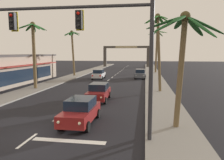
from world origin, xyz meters
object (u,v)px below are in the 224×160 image
at_px(sedan_oncoming_far, 99,74).
at_px(town_gateway_arch, 126,53).
at_px(palm_left_second, 34,43).
at_px(palm_right_nearest, 183,43).
at_px(palm_left_third, 73,45).
at_px(palm_right_farthest, 157,43).
at_px(traffic_signal_mast, 84,36).
at_px(sedan_lead_at_stop_bar, 81,111).
at_px(sedan_third_in_queue, 99,92).
at_px(palm_right_second, 158,37).
at_px(sedan_parked_nearest_kerb, 140,74).

relative_size(sedan_oncoming_far, town_gateway_arch, 0.30).
xyz_separation_m(palm_left_second, palm_right_nearest, (16.02, -12.23, -0.64)).
height_order(palm_left_third, town_gateway_arch, palm_left_third).
distance_m(palm_left_second, palm_right_farthest, 30.07).
distance_m(traffic_signal_mast, sedan_lead_at_stop_bar, 5.31).
height_order(sedan_lead_at_stop_bar, palm_left_third, palm_left_third).
bearing_deg(sedan_third_in_queue, sedan_oncoming_far, 102.27).
relative_size(traffic_signal_mast, sedan_third_in_queue, 2.50).
bearing_deg(palm_right_second, traffic_signal_mast, -107.34).
bearing_deg(palm_left_second, town_gateway_arch, 80.19).
distance_m(palm_left_second, palm_right_second, 15.30).
bearing_deg(town_gateway_arch, palm_right_nearest, -81.71).
relative_size(sedan_lead_at_stop_bar, palm_right_nearest, 0.63).
relative_size(palm_right_second, palm_right_farthest, 0.93).
xyz_separation_m(sedan_oncoming_far, town_gateway_arch, (2.03, 32.71, 3.56)).
bearing_deg(palm_left_second, sedan_parked_nearest_kerb, 46.64).
distance_m(sedan_parked_nearest_kerb, palm_right_farthest, 13.29).
bearing_deg(traffic_signal_mast, sedan_parked_nearest_kerb, 85.28).
xyz_separation_m(sedan_parked_nearest_kerb, palm_right_nearest, (3.00, -26.02, 4.36)).
xyz_separation_m(sedan_lead_at_stop_bar, sedan_third_in_queue, (-0.28, 6.96, 0.00)).
bearing_deg(sedan_oncoming_far, sedan_lead_at_stop_bar, -80.55).
distance_m(palm_right_nearest, town_gateway_arch, 57.52).
distance_m(sedan_oncoming_far, palm_right_second, 16.15).
distance_m(sedan_parked_nearest_kerb, palm_right_second, 14.82).
xyz_separation_m(palm_right_second, town_gateway_arch, (-7.56, 44.43, -2.04)).
height_order(sedan_third_in_queue, sedan_oncoming_far, same).
xyz_separation_m(sedan_oncoming_far, palm_left_third, (-6.08, 3.90, 5.30)).
relative_size(sedan_third_in_queue, palm_right_farthest, 0.46).
xyz_separation_m(sedan_third_in_queue, town_gateway_arch, (-1.70, 49.87, 3.56)).
distance_m(sedan_parked_nearest_kerb, palm_left_third, 14.57).
xyz_separation_m(sedan_oncoming_far, palm_right_nearest, (10.33, -24.21, 4.36)).
relative_size(palm_left_third, palm_right_second, 0.99).
bearing_deg(palm_right_second, sedan_parked_nearest_kerb, 99.54).
xyz_separation_m(sedan_parked_nearest_kerb, palm_right_farthest, (3.36, 11.41, 5.93)).
bearing_deg(sedan_lead_at_stop_bar, palm_left_second, 128.61).
relative_size(palm_left_second, palm_right_farthest, 0.87).
bearing_deg(palm_right_second, palm_left_third, 135.10).
xyz_separation_m(sedan_third_in_queue, palm_right_farthest, (6.95, 30.39, 5.93)).
bearing_deg(traffic_signal_mast, town_gateway_arch, 92.85).
bearing_deg(palm_right_nearest, palm_right_farthest, 89.45).
height_order(sedan_lead_at_stop_bar, palm_right_second, palm_right_second).
height_order(palm_right_farthest, town_gateway_arch, palm_right_farthest).
height_order(palm_left_second, palm_left_third, palm_left_third).
bearing_deg(sedan_parked_nearest_kerb, palm_left_third, 171.14).
bearing_deg(traffic_signal_mast, sedan_lead_at_stop_bar, 112.28).
height_order(traffic_signal_mast, sedan_lead_at_stop_bar, traffic_signal_mast).
distance_m(palm_right_second, town_gateway_arch, 45.12).
height_order(traffic_signal_mast, palm_right_second, palm_right_second).
bearing_deg(sedan_oncoming_far, town_gateway_arch, 86.44).
distance_m(palm_left_second, palm_left_third, 15.88).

